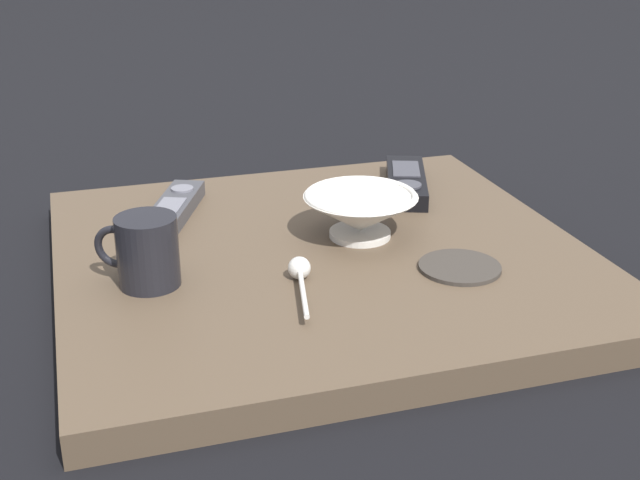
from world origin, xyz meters
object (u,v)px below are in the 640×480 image
object	(u,v)px
teaspoon	(300,272)
coffee_mug	(146,251)
tv_remote_far	(173,209)
drink_coaster	(460,267)
tv_remote_near	(406,182)
cereal_bowl	(360,212)

from	to	relation	value
teaspoon	coffee_mug	bearing A→B (deg)	74.31
coffee_mug	tv_remote_far	xyz separation A→B (m)	(0.20, -0.06, -0.03)
drink_coaster	teaspoon	bearing A→B (deg)	84.03
teaspoon	tv_remote_far	world-z (taller)	teaspoon
coffee_mug	teaspoon	distance (m)	0.18
coffee_mug	tv_remote_near	distance (m)	0.46
tv_remote_far	drink_coaster	world-z (taller)	tv_remote_far
coffee_mug	drink_coaster	world-z (taller)	coffee_mug
teaspoon	tv_remote_near	distance (m)	0.35
teaspoon	tv_remote_far	bearing A→B (deg)	23.62
tv_remote_near	tv_remote_far	distance (m)	0.35
drink_coaster	tv_remote_far	bearing A→B (deg)	48.08
tv_remote_far	tv_remote_near	bearing A→B (deg)	-88.83
tv_remote_near	tv_remote_far	world-z (taller)	tv_remote_near
tv_remote_near	drink_coaster	world-z (taller)	tv_remote_near
tv_remote_near	cereal_bowl	bearing A→B (deg)	139.81
teaspoon	drink_coaster	xyz separation A→B (m)	(-0.02, -0.19, -0.01)
teaspoon	tv_remote_far	xyz separation A→B (m)	(0.25, 0.11, -0.00)
teaspoon	drink_coaster	distance (m)	0.19
tv_remote_near	drink_coaster	size ratio (longest dim) A/B	1.97
coffee_mug	tv_remote_near	bearing A→B (deg)	-62.45
cereal_bowl	tv_remote_far	distance (m)	0.26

